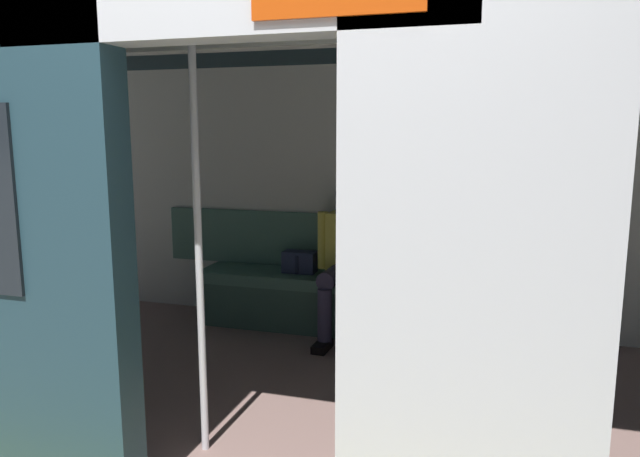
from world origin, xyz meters
name	(u,v)px	position (x,y,z in m)	size (l,w,h in m)	color
train_car	(313,148)	(0.05, -1.24, 1.46)	(6.40, 2.83, 2.18)	silver
bench_seat	(362,292)	(0.00, -2.32, 0.34)	(2.64, 0.44, 0.44)	#4C7566
person_seated	(350,251)	(0.08, -2.27, 0.66)	(0.55, 0.69, 1.17)	#D8CC4C
handbag	(300,262)	(0.52, -2.39, 0.53)	(0.26, 0.15, 0.17)	#262D4C
book	(397,278)	(-0.26, -2.36, 0.45)	(0.15, 0.22, 0.03)	silver
grab_pole_door	(199,246)	(0.38, -0.48, 1.02)	(0.04, 0.04, 2.04)	silver
grab_pole_far	(362,251)	(-0.38, -0.60, 1.02)	(0.04, 0.04, 2.04)	silver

